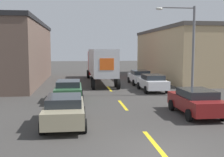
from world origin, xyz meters
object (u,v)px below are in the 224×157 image
parked_car_left_far (69,90)px  street_lamp (188,43)px  parked_car_right_far (140,77)px  parked_car_right_near (196,101)px  parked_car_right_mid (152,82)px  parked_car_left_near (64,110)px  semi_truck (100,62)px

parked_car_left_far → street_lamp: street_lamp is taller
parked_car_right_far → parked_car_right_near: bearing=-90.0°
parked_car_right_mid → parked_car_left_far: bearing=-152.5°
parked_car_left_far → parked_car_right_near: 9.15m
parked_car_right_near → parked_car_left_near: bearing=-169.7°
parked_car_right_far → semi_truck: bearing=148.8°
semi_truck → parked_car_right_near: bearing=-76.7°
street_lamp → semi_truck: bearing=120.3°
parked_car_right_mid → parked_car_left_near: same height
street_lamp → parked_car_right_near: bearing=-107.8°
parked_car_right_mid → street_lamp: street_lamp is taller
parked_car_right_far → parked_car_left_near: bearing=-115.1°
semi_truck → parked_car_right_far: semi_truck is taller
semi_truck → parked_car_right_near: 17.34m
semi_truck → parked_car_right_near: (4.07, -16.79, -1.46)m
parked_car_right_mid → parked_car_right_near: same height
semi_truck → parked_car_left_near: (-3.27, -18.13, -1.46)m
parked_car_right_mid → parked_car_right_near: 9.29m
semi_truck → street_lamp: 12.25m
semi_truck → parked_car_right_mid: bearing=-61.8°
parked_car_right_mid → street_lamp: bearing=-55.2°
parked_car_left_near → parked_car_right_near: (7.34, 1.34, 0.00)m
street_lamp → parked_car_right_mid: bearing=124.8°
parked_car_right_far → parked_car_right_mid: 5.04m
parked_car_left_near → street_lamp: bearing=39.4°
parked_car_right_mid → parked_car_left_near: 12.91m
parked_car_left_far → parked_car_left_near: (0.00, -6.80, 0.00)m
semi_truck → street_lamp: (6.10, -10.44, 1.99)m
parked_car_right_far → parked_car_right_near: same height
parked_car_right_mid → parked_car_left_near: (-7.34, -10.63, 0.00)m
parked_car_right_mid → semi_truck: bearing=118.5°
parked_car_right_far → parked_car_left_far: (-7.34, -8.87, 0.00)m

